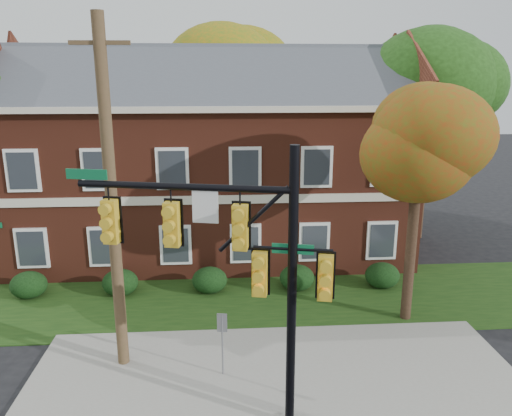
{
  "coord_description": "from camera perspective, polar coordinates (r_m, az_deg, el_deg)",
  "views": [
    {
      "loc": [
        -1.42,
        -11.78,
        8.37
      ],
      "look_at": [
        -0.4,
        3.0,
        4.44
      ],
      "focal_mm": 35.0,
      "sensor_mm": 36.0,
      "label": 1
    }
  ],
  "objects": [
    {
      "name": "ground",
      "position": [
        14.52,
        2.56,
        -20.37
      ],
      "size": [
        120.0,
        120.0,
        0.0
      ],
      "primitive_type": "plane",
      "color": "black",
      "rests_on": "ground"
    },
    {
      "name": "sidewalk",
      "position": [
        15.32,
        2.12,
        -18.1
      ],
      "size": [
        14.0,
        5.0,
        0.08
      ],
      "primitive_type": "cube",
      "color": "gray",
      "rests_on": "ground"
    },
    {
      "name": "grass_strip",
      "position": [
        19.69,
        0.58,
        -10.23
      ],
      "size": [
        30.0,
        6.0,
        0.04
      ],
      "primitive_type": "cube",
      "color": "#193811",
      "rests_on": "ground"
    },
    {
      "name": "apartment_building",
      "position": [
        23.98,
        -5.31,
        6.68
      ],
      "size": [
        18.8,
        8.8,
        9.74
      ],
      "color": "maroon",
      "rests_on": "ground"
    },
    {
      "name": "hedge_far_left",
      "position": [
        21.46,
        -24.55,
        -8.01
      ],
      "size": [
        1.4,
        1.26,
        1.05
      ],
      "primitive_type": "ellipsoid",
      "color": "black",
      "rests_on": "ground"
    },
    {
      "name": "hedge_left",
      "position": [
        20.49,
        -15.26,
        -8.22
      ],
      "size": [
        1.4,
        1.26,
        1.05
      ],
      "primitive_type": "ellipsoid",
      "color": "black",
      "rests_on": "ground"
    },
    {
      "name": "hedge_center",
      "position": [
        20.08,
        -5.33,
        -8.2
      ],
      "size": [
        1.4,
        1.26,
        1.05
      ],
      "primitive_type": "ellipsoid",
      "color": "black",
      "rests_on": "ground"
    },
    {
      "name": "hedge_right",
      "position": [
        20.29,
        4.7,
        -7.95
      ],
      "size": [
        1.4,
        1.26,
        1.05
      ],
      "primitive_type": "ellipsoid",
      "color": "black",
      "rests_on": "ground"
    },
    {
      "name": "hedge_far_right",
      "position": [
        21.08,
        14.23,
        -7.48
      ],
      "size": [
        1.4,
        1.26,
        1.05
      ],
      "primitive_type": "ellipsoid",
      "color": "black",
      "rests_on": "ground"
    },
    {
      "name": "tree_near_right",
      "position": [
        17.08,
        19.19,
        8.33
      ],
      "size": [
        4.5,
        4.25,
        8.58
      ],
      "color": "black",
      "rests_on": "ground"
    },
    {
      "name": "tree_right_rear",
      "position": [
        26.83,
        20.23,
        13.45
      ],
      "size": [
        6.3,
        5.95,
        10.62
      ],
      "color": "black",
      "rests_on": "ground"
    },
    {
      "name": "tree_far_rear",
      "position": [
        31.59,
        -2.64,
        15.7
      ],
      "size": [
        6.84,
        6.46,
        11.52
      ],
      "color": "black",
      "rests_on": "ground"
    },
    {
      "name": "traffic_signal",
      "position": [
        11.48,
        -2.07,
        -5.82
      ],
      "size": [
        6.12,
        1.52,
        6.96
      ],
      "rotation": [
        0.0,
        0.0,
        -0.22
      ],
      "color": "gray",
      "rests_on": "ground"
    },
    {
      "name": "utility_pole",
      "position": [
        14.24,
        -16.17,
        0.78
      ],
      "size": [
        1.55,
        0.34,
        9.96
      ],
      "rotation": [
        0.0,
        0.0,
        -0.04
      ],
      "color": "#4B3B23",
      "rests_on": "ground"
    },
    {
      "name": "sign_post",
      "position": [
        14.5,
        -3.88,
        -14.2
      ],
      "size": [
        0.29,
        0.08,
        1.97
      ],
      "rotation": [
        0.0,
        0.0,
        -0.17
      ],
      "color": "slate",
      "rests_on": "ground"
    }
  ]
}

